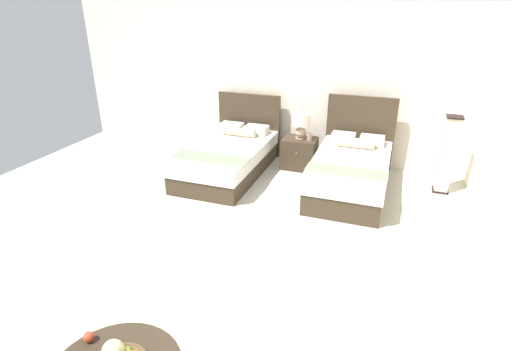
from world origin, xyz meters
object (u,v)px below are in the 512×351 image
at_px(nightstand, 299,153).
at_px(bed_near_corner, 351,171).
at_px(loose_apple, 89,337).
at_px(vase, 310,137).
at_px(table_lamp, 301,123).
at_px(floor_lamp_corner, 447,155).
at_px(bed_near_window, 229,156).

bearing_deg(nightstand, bed_near_corner, -32.29).
distance_m(nightstand, loose_apple, 4.83).
bearing_deg(vase, table_lamp, 160.86).
distance_m(table_lamp, loose_apple, 4.86).
distance_m(bed_near_corner, nightstand, 1.14).
xyz_separation_m(nightstand, loose_apple, (-0.38, -4.81, 0.23)).
bearing_deg(table_lamp, floor_lamp_corner, -4.88).
height_order(nightstand, table_lamp, table_lamp).
xyz_separation_m(bed_near_corner, nightstand, (-0.97, 0.61, -0.05)).
xyz_separation_m(bed_near_corner, table_lamp, (-0.97, 0.63, 0.49)).
distance_m(table_lamp, vase, 0.27).
distance_m(bed_near_corner, vase, 1.02).
bearing_deg(table_lamp, bed_near_window, -150.03).
height_order(nightstand, vase, vase).
bearing_deg(bed_near_corner, vase, 144.28).
distance_m(bed_near_window, vase, 1.42).
bearing_deg(nightstand, table_lamp, 90.00).
relative_size(bed_near_window, nightstand, 3.82).
relative_size(bed_near_corner, nightstand, 3.54).
relative_size(nightstand, loose_apple, 7.17).
bearing_deg(nightstand, loose_apple, -94.53).
relative_size(bed_near_corner, loose_apple, 25.39).
distance_m(bed_near_window, bed_near_corner, 2.05).
distance_m(bed_near_corner, table_lamp, 1.25).
height_order(bed_near_window, vase, bed_near_window).
bearing_deg(loose_apple, nightstand, 85.47).
bearing_deg(floor_lamp_corner, table_lamp, 175.12).
bearing_deg(vase, bed_near_corner, -35.72).
relative_size(bed_near_corner, floor_lamp_corner, 1.69).
xyz_separation_m(nightstand, table_lamp, (-0.00, 0.02, 0.54)).
relative_size(table_lamp, vase, 3.32).
relative_size(table_lamp, loose_apple, 5.45).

